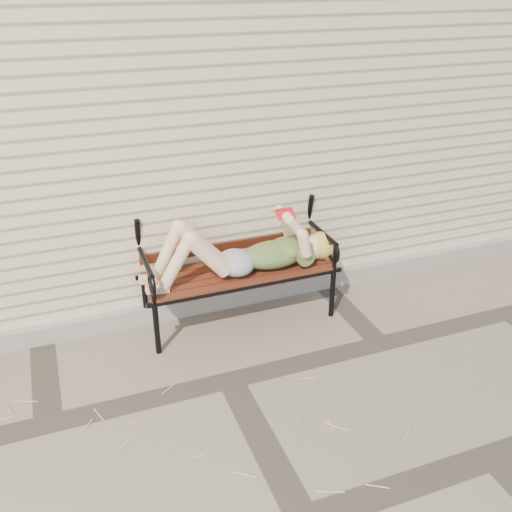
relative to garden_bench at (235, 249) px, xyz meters
name	(u,v)px	position (x,y,z in m)	size (l,w,h in m)	color
ground	(230,380)	(-0.33, -0.84, -0.61)	(80.00, 80.00, 0.00)	#75685A
house_wall	(136,92)	(-0.33, 2.16, 0.89)	(8.00, 4.00, 3.00)	beige
foundation_strip	(194,305)	(-0.33, 0.13, -0.54)	(8.00, 0.10, 0.15)	gray
garden_bench	(235,249)	(0.00, 0.00, 0.00)	(1.69, 0.67, 1.09)	black
reading_woman	(242,251)	(0.01, -0.13, 0.04)	(1.59, 0.36, 0.50)	#093640
straw_scatter	(157,445)	(-0.96, -1.28, -0.61)	(2.86, 1.62, 0.01)	tan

